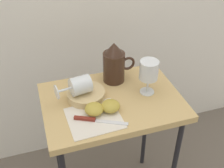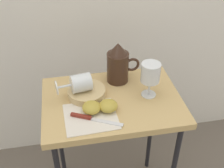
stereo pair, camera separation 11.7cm
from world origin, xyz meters
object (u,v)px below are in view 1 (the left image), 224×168
at_px(pitcher, 114,66).
at_px(apple_half_right, 111,106).
at_px(basket_tray, 86,95).
at_px(apple_half_left, 94,109).
at_px(wine_glass_upright, 149,72).
at_px(wine_glass_tipped_near, 79,85).
at_px(knife, 93,120).
at_px(table, 112,113).

distance_m(pitcher, apple_half_right, 0.23).
height_order(basket_tray, pitcher, pitcher).
bearing_deg(pitcher, apple_half_right, -111.61).
bearing_deg(apple_half_left, basket_tray, 94.14).
xyz_separation_m(wine_glass_upright, apple_half_right, (-0.19, -0.07, -0.08)).
bearing_deg(apple_half_left, apple_half_right, -1.14).
distance_m(wine_glass_upright, apple_half_right, 0.22).
xyz_separation_m(wine_glass_tipped_near, apple_half_left, (0.03, -0.11, -0.05)).
height_order(apple_half_right, knife, apple_half_right).
relative_size(basket_tray, wine_glass_upright, 1.03).
bearing_deg(apple_half_left, wine_glass_tipped_near, 107.20).
relative_size(wine_glass_upright, apple_half_left, 2.08).
relative_size(wine_glass_tipped_near, knife, 0.79).
distance_m(wine_glass_tipped_near, apple_half_left, 0.12).
xyz_separation_m(apple_half_left, apple_half_right, (0.07, -0.00, 0.00)).
height_order(table, basket_tray, basket_tray).
relative_size(wine_glass_upright, knife, 0.80).
height_order(apple_half_left, knife, apple_half_left).
xyz_separation_m(wine_glass_upright, apple_half_left, (-0.26, -0.07, -0.08)).
relative_size(wine_glass_tipped_near, apple_half_right, 2.05).
relative_size(pitcher, knife, 0.98).
xyz_separation_m(pitcher, apple_half_left, (-0.15, -0.20, -0.05)).
relative_size(table, wine_glass_upright, 4.54).
bearing_deg(apple_half_left, knife, -112.42).
distance_m(basket_tray, apple_half_right, 0.14).
xyz_separation_m(basket_tray, wine_glass_upright, (0.27, -0.04, 0.09)).
height_order(basket_tray, wine_glass_tipped_near, wine_glass_tipped_near).
height_order(wine_glass_upright, knife, wine_glass_upright).
xyz_separation_m(wine_glass_tipped_near, knife, (0.02, -0.15, -0.07)).
relative_size(wine_glass_tipped_near, apple_half_left, 2.05).
bearing_deg(table, knife, -135.89).
distance_m(pitcher, wine_glass_tipped_near, 0.20).
xyz_separation_m(pitcher, apple_half_right, (-0.08, -0.20, -0.05)).
bearing_deg(knife, apple_half_right, 25.00).
bearing_deg(wine_glass_tipped_near, apple_half_right, -47.07).
bearing_deg(knife, wine_glass_tipped_near, 96.30).
height_order(wine_glass_tipped_near, apple_half_left, wine_glass_tipped_near).
bearing_deg(apple_half_right, wine_glass_upright, 19.84).
relative_size(basket_tray, knife, 0.83).
relative_size(pitcher, apple_half_right, 2.55).
bearing_deg(wine_glass_upright, knife, -158.53).
relative_size(basket_tray, apple_half_left, 2.15).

